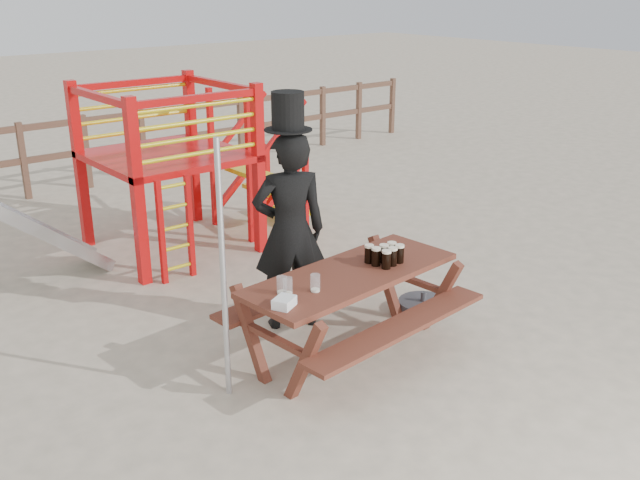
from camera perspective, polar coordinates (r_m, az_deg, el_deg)
The scene contains 10 objects.
ground at distance 6.51m, azimuth 2.34°, elevation -9.71°, with size 60.00×60.00×0.00m, color #C0AE95.
back_fence at distance 12.07m, azimuth -20.46°, elevation 6.92°, with size 15.09×0.09×1.20m.
playground_fort at distance 8.96m, azimuth -12.43°, elevation 5.69°, with size 4.71×1.84×2.10m.
picnic_table at distance 6.43m, azimuth 2.46°, elevation -5.01°, with size 2.18×1.60×0.80m.
man_with_hat at distance 6.77m, azimuth -2.45°, elevation 1.11°, with size 0.84×0.71×2.30m.
metal_pole at distance 5.62m, azimuth -7.76°, elevation -2.66°, with size 0.05×0.05×2.15m, color #B2B2B7.
parasol_base at distance 7.47m, azimuth 8.25°, elevation -5.25°, with size 0.51×0.51×0.22m.
paper_bag at distance 5.64m, azimuth -2.88°, elevation -5.01°, with size 0.18×0.14×0.08m, color white.
stout_pints at distance 6.48m, azimuth 5.27°, elevation -1.19°, with size 0.30×0.28×0.17m.
empty_glasses at distance 5.86m, azimuth -2.02°, elevation -3.66°, with size 0.32×0.22×0.15m.
Camera 1 is at (-3.79, -4.19, 3.24)m, focal length 40.00 mm.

